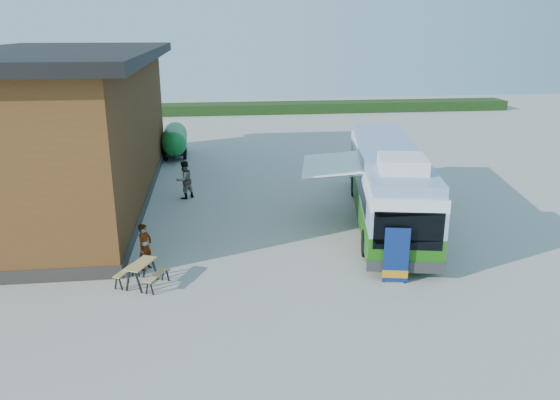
{
  "coord_description": "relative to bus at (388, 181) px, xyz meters",
  "views": [
    {
      "loc": [
        -3.08,
        -18.13,
        8.52
      ],
      "look_at": [
        -0.34,
        4.03,
        1.4
      ],
      "focal_mm": 35.0,
      "sensor_mm": 36.0,
      "label": 1
    }
  ],
  "objects": [
    {
      "name": "person_a",
      "position": [
        -10.33,
        -4.04,
        -1.0
      ],
      "size": [
        0.7,
        0.76,
        1.75
      ],
      "primitive_type": "imported",
      "rotation": [
        0.0,
        0.0,
        1.0
      ],
      "color": "#999999",
      "rests_on": "ground"
    },
    {
      "name": "bus",
      "position": [
        0.0,
        0.0,
        0.0
      ],
      "size": [
        5.15,
        13.06,
        3.93
      ],
      "rotation": [
        0.0,
        0.0,
        -0.2
      ],
      "color": "#2D7613",
      "rests_on": "ground"
    },
    {
      "name": "picnic_table",
      "position": [
        -10.33,
        -5.37,
        -1.26
      ],
      "size": [
        1.86,
        1.78,
        0.83
      ],
      "rotation": [
        0.0,
        0.0,
        -0.42
      ],
      "color": "tan",
      "rests_on": "ground"
    },
    {
      "name": "person_b",
      "position": [
        -9.28,
        4.59,
        -0.89
      ],
      "size": [
        1.21,
        1.19,
        1.97
      ],
      "primitive_type": "imported",
      "rotation": [
        0.0,
        0.0,
        -2.45
      ],
      "color": "#999999",
      "rests_on": "ground"
    },
    {
      "name": "ground",
      "position": [
        -4.63,
        -4.73,
        -1.88
      ],
      "size": [
        100.0,
        100.0,
        0.0
      ],
      "primitive_type": "plane",
      "color": "#BCB7AD",
      "rests_on": "ground"
    },
    {
      "name": "slurry_tanker",
      "position": [
        -10.33,
        14.47,
        -0.7
      ],
      "size": [
        1.76,
        5.53,
        2.04
      ],
      "rotation": [
        0.0,
        0.0,
        0.03
      ],
      "color": "#15782F",
      "rests_on": "ground"
    },
    {
      "name": "hedge",
      "position": [
        3.37,
        33.27,
        -1.38
      ],
      "size": [
        40.0,
        3.0,
        1.0
      ],
      "primitive_type": "cube",
      "color": "#264419",
      "rests_on": "ground"
    },
    {
      "name": "barn",
      "position": [
        -15.13,
        5.27,
        1.71
      ],
      "size": [
        9.6,
        21.2,
        7.5
      ],
      "color": "brown",
      "rests_on": "ground"
    },
    {
      "name": "banner",
      "position": [
        -1.63,
        -6.25,
        -1.04
      ],
      "size": [
        0.87,
        0.3,
        2.03
      ],
      "rotation": [
        0.0,
        0.0,
        -0.2
      ],
      "color": "navy",
      "rests_on": "ground"
    },
    {
      "name": "awning",
      "position": [
        -2.37,
        0.0,
        0.99
      ],
      "size": [
        3.39,
        4.66,
        0.52
      ],
      "rotation": [
        0.0,
        0.0,
        -0.2
      ],
      "color": "white",
      "rests_on": "ground"
    }
  ]
}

